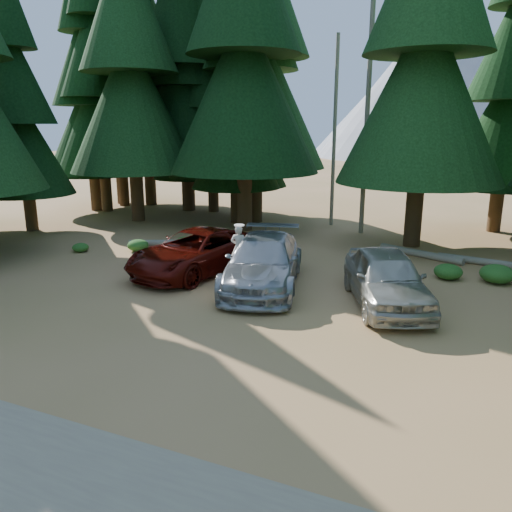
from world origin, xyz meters
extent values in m
plane|color=olive|center=(0.00, 0.00, 0.00)|extent=(160.00, 160.00, 0.00)
cube|color=gray|center=(0.00, -6.50, 0.01)|extent=(26.00, 3.50, 0.01)
cylinder|color=gray|center=(0.80, 14.50, 6.00)|extent=(0.24, 0.24, 12.00)
cylinder|color=gray|center=(-1.20, 16.00, 5.00)|extent=(0.20, 0.20, 10.00)
cone|color=gray|center=(0.00, 85.00, 14.00)|extent=(44.00, 44.00, 28.00)
cone|color=gray|center=(-8.00, 95.00, 10.00)|extent=(36.00, 36.00, 20.00)
imported|color=#510C07|center=(-3.38, 4.81, 0.80)|extent=(3.71, 6.17, 1.60)
imported|color=#A4A6AC|center=(-0.40, 4.25, 0.86)|extent=(3.88, 6.37, 1.72)
imported|color=#B0AC9C|center=(3.77, 4.06, 0.86)|extent=(3.87, 5.45, 1.72)
imported|color=beige|center=(-1.34, 4.26, 1.26)|extent=(0.62, 0.45, 1.60)
cylinder|color=white|center=(-1.34, 4.31, 2.06)|extent=(0.36, 0.36, 0.04)
cylinder|color=gray|center=(-6.47, 8.10, 0.15)|extent=(3.86, 2.07, 0.30)
cylinder|color=gray|center=(4.17, 10.50, 0.15)|extent=(3.56, 1.73, 0.31)
cylinder|color=gray|center=(7.13, 10.11, 0.15)|extent=(4.54, 1.05, 0.29)
ellipsoid|color=#1C5C1B|center=(-7.44, 6.65, 0.26)|extent=(0.93, 0.93, 0.51)
ellipsoid|color=#1C5C1B|center=(-5.60, 7.71, 0.29)|extent=(1.07, 1.07, 0.59)
ellipsoid|color=#1C5C1B|center=(-0.73, 6.91, 0.30)|extent=(1.09, 1.09, 0.60)
ellipsoid|color=#1C5C1B|center=(3.14, 7.60, 0.26)|extent=(0.95, 0.95, 0.53)
ellipsoid|color=#1C5C1B|center=(5.41, 7.70, 0.28)|extent=(1.00, 1.00, 0.55)
ellipsoid|color=#1C5C1B|center=(7.02, 7.91, 0.32)|extent=(1.18, 1.18, 0.65)
ellipsoid|color=#1C5C1B|center=(-9.66, 5.50, 0.19)|extent=(0.71, 0.71, 0.39)
camera|label=1|loc=(5.95, -10.95, 5.39)|focal=35.00mm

